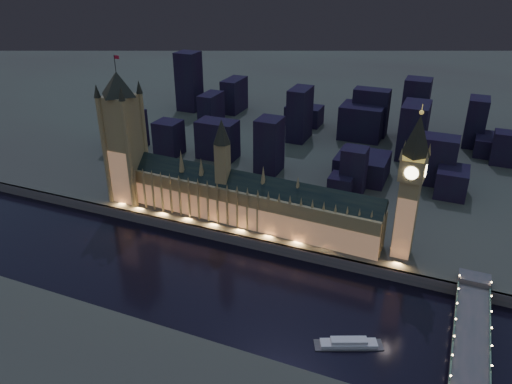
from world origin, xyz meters
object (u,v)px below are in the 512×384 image
at_px(elizabeth_tower, 412,176).
at_px(river_boat, 349,343).
at_px(palace_of_westminster, 247,200).
at_px(victoria_tower, 123,132).
at_px(westminster_bridge, 470,337).

relative_size(elizabeth_tower, river_boat, 2.77).
relative_size(palace_of_westminster, river_boat, 5.39).
bearing_deg(victoria_tower, river_boat, -23.86).
bearing_deg(elizabeth_tower, westminster_bridge, -54.54).
relative_size(palace_of_westminster, elizabeth_tower, 1.95).
distance_m(palace_of_westminster, victoria_tower, 111.77).
bearing_deg(westminster_bridge, palace_of_westminster, 157.81).
xyz_separation_m(elizabeth_tower, river_boat, (-13.45, -90.48, -64.16)).
bearing_deg(palace_of_westminster, elizabeth_tower, 0.09).
xyz_separation_m(elizabeth_tower, westminster_bridge, (46.55, -65.37, -59.73)).
distance_m(elizabeth_tower, westminster_bridge, 100.04).
bearing_deg(victoria_tower, westminster_bridge, -13.88).
xyz_separation_m(victoria_tower, river_boat, (204.55, -90.48, -63.91)).
distance_m(westminster_bridge, river_boat, 65.20).
bearing_deg(river_boat, victoria_tower, 156.14).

